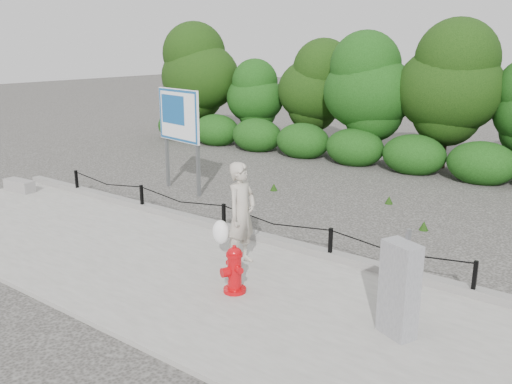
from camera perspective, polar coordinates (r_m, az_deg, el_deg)
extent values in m
plane|color=#2D2B28|center=(11.30, -3.38, -4.56)|extent=(90.00, 90.00, 0.00)
cube|color=gray|center=(9.96, -10.90, -7.41)|extent=(14.00, 4.00, 0.08)
cube|color=slate|center=(11.29, -3.22, -3.77)|extent=(14.00, 0.22, 0.14)
cube|color=black|center=(14.80, -18.35, 1.04)|extent=(0.06, 0.06, 0.60)
cube|color=black|center=(12.87, -11.93, -0.58)|extent=(0.06, 0.06, 0.60)
cube|color=black|center=(11.18, -3.41, -2.73)|extent=(0.06, 0.06, 0.60)
cube|color=black|center=(9.83, 7.84, -5.44)|extent=(0.06, 0.06, 0.60)
cube|color=black|center=(8.99, 22.00, -8.52)|extent=(0.06, 0.06, 0.60)
cylinder|color=black|center=(13.76, -15.43, 1.17)|extent=(2.50, 0.02, 0.02)
cylinder|color=black|center=(11.93, -8.01, -0.57)|extent=(2.50, 0.02, 0.02)
cylinder|color=black|center=(10.38, 1.85, -2.87)|extent=(2.50, 0.02, 0.02)
cylinder|color=black|center=(9.26, 14.67, -5.70)|extent=(2.50, 0.02, 0.02)
cylinder|color=black|center=(22.86, -5.80, 8.54)|extent=(0.18, 0.18, 2.29)
ellipsoid|color=#284D12|center=(22.73, -5.91, 12.55)|extent=(3.39, 2.93, 3.66)
cylinder|color=black|center=(21.62, -0.12, 7.30)|extent=(0.18, 0.18, 1.59)
ellipsoid|color=#284D12|center=(21.49, -0.12, 10.24)|extent=(2.36, 2.04, 2.55)
cylinder|color=black|center=(20.54, 6.18, 7.29)|extent=(0.18, 0.18, 1.96)
ellipsoid|color=#284D12|center=(20.39, 6.29, 11.12)|extent=(2.90, 2.51, 3.14)
cylinder|color=black|center=(18.66, 11.54, 6.44)|extent=(0.18, 0.18, 2.08)
ellipsoid|color=#284D12|center=(18.50, 11.78, 10.89)|extent=(3.07, 2.66, 3.32)
cylinder|color=black|center=(18.11, 19.27, 5.88)|extent=(0.18, 0.18, 2.24)
ellipsoid|color=#284D12|center=(17.94, 19.72, 10.83)|extent=(3.32, 2.87, 3.59)
cylinder|color=#B7060C|center=(8.65, -2.25, -10.25)|extent=(0.48, 0.48, 0.06)
cylinder|color=#B7060C|center=(8.53, -2.27, -8.42)|extent=(0.29, 0.29, 0.54)
cylinder|color=#B7060C|center=(8.41, -2.29, -6.60)|extent=(0.35, 0.35, 0.05)
ellipsoid|color=#B7060C|center=(8.40, -2.29, -6.41)|extent=(0.31, 0.31, 0.17)
cylinder|color=#B7060C|center=(8.37, -2.30, -5.80)|extent=(0.08, 0.08, 0.05)
cylinder|color=#B7060C|center=(8.61, -2.74, -7.51)|extent=(0.14, 0.14, 0.11)
cylinder|color=#B7060C|center=(8.37, -1.80, -8.22)|extent=(0.14, 0.14, 0.11)
cylinder|color=#B7060C|center=(8.45, -3.25, -8.44)|extent=(0.19, 0.17, 0.15)
cylinder|color=slate|center=(8.47, -2.99, -8.96)|extent=(0.01, 0.05, 0.12)
imported|color=#ABA292|center=(9.38, -1.53, -2.33)|extent=(0.47, 0.69, 1.83)
ellipsoid|color=white|center=(9.60, -3.71, -4.24)|extent=(0.33, 0.26, 0.44)
cube|color=gray|center=(15.57, -23.64, 0.64)|extent=(0.96, 0.40, 0.30)
cube|color=#97989A|center=(7.45, 14.84, -9.90)|extent=(0.57, 0.46, 1.31)
cube|color=slate|center=(7.58, 15.40, -8.94)|extent=(0.07, 0.07, 1.44)
cube|color=slate|center=(15.04, -9.41, 5.67)|extent=(0.09, 0.09, 2.72)
cube|color=slate|center=(13.88, -6.17, 4.98)|extent=(0.09, 0.09, 2.72)
cube|color=white|center=(14.32, -8.14, 7.99)|extent=(1.68, 0.37, 1.36)
cube|color=#134C8B|center=(14.30, -8.25, 7.97)|extent=(1.64, 0.32, 1.32)
cube|color=#134C8B|center=(14.45, -8.76, 8.57)|extent=(1.00, 0.20, 0.75)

